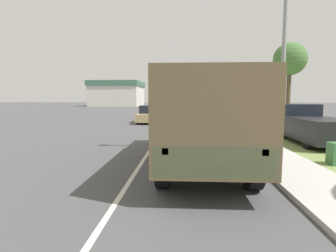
# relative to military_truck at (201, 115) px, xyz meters

# --- Properties ---
(ground_plane) EXTENTS (180.00, 180.00, 0.00)m
(ground_plane) POSITION_rel_military_truck_xyz_m (-1.92, 28.54, -1.57)
(ground_plane) COLOR #4C4C4F
(lane_centre_stripe) EXTENTS (0.12, 120.00, 0.00)m
(lane_centre_stripe) POSITION_rel_military_truck_xyz_m (-1.92, 28.54, -1.57)
(lane_centre_stripe) COLOR silver
(lane_centre_stripe) RESTS_ON ground
(sidewalk_right) EXTENTS (1.80, 120.00, 0.12)m
(sidewalk_right) POSITION_rel_military_truck_xyz_m (2.58, 28.54, -1.51)
(sidewalk_right) COLOR beige
(sidewalk_right) RESTS_ON ground
(grass_strip_right) EXTENTS (7.00, 120.00, 0.02)m
(grass_strip_right) POSITION_rel_military_truck_xyz_m (6.98, 28.54, -1.56)
(grass_strip_right) COLOR olive
(grass_strip_right) RESTS_ON ground
(military_truck) EXTENTS (2.39, 7.52, 2.72)m
(military_truck) POSITION_rel_military_truck_xyz_m (0.00, 0.00, 0.00)
(military_truck) COLOR #545B3D
(military_truck) RESTS_ON ground
(car_nearest_ahead) EXTENTS (1.87, 4.73, 1.47)m
(car_nearest_ahead) POSITION_rel_military_truck_xyz_m (-3.41, 14.13, -0.91)
(car_nearest_ahead) COLOR tan
(car_nearest_ahead) RESTS_ON ground
(car_second_ahead) EXTENTS (1.90, 4.43, 1.50)m
(car_second_ahead) POSITION_rel_military_truck_xyz_m (-0.11, 23.58, -0.89)
(car_second_ahead) COLOR maroon
(car_second_ahead) RESTS_ON ground
(car_third_ahead) EXTENTS (1.75, 3.99, 1.55)m
(car_third_ahead) POSITION_rel_military_truck_xyz_m (-3.64, 37.28, -0.88)
(car_third_ahead) COLOR maroon
(car_third_ahead) RESTS_ON ground
(car_fourth_ahead) EXTENTS (1.77, 4.14, 1.65)m
(car_fourth_ahead) POSITION_rel_military_truck_xyz_m (0.10, 52.27, -0.84)
(car_fourth_ahead) COLOR tan
(car_fourth_ahead) RESTS_ON ground
(car_farthest_ahead) EXTENTS (1.91, 4.70, 1.63)m
(car_farthest_ahead) POSITION_rel_military_truck_xyz_m (-3.49, 60.03, -0.84)
(car_farthest_ahead) COLOR tan
(car_farthest_ahead) RESTS_ON ground
(pickup_truck) EXTENTS (1.90, 5.59, 1.77)m
(pickup_truck) POSITION_rel_military_truck_xyz_m (5.38, 4.68, -0.72)
(pickup_truck) COLOR black
(pickup_truck) RESTS_ON grass_strip_right
(lamp_post) EXTENTS (1.69, 0.24, 8.15)m
(lamp_post) POSITION_rel_military_truck_xyz_m (2.65, 0.97, 3.31)
(lamp_post) COLOR gray
(lamp_post) RESTS_ON sidewalk_right
(tree_mid_right) EXTENTS (2.48, 2.48, 6.29)m
(tree_mid_right) POSITION_rel_military_truck_xyz_m (7.54, 12.55, 3.41)
(tree_mid_right) COLOR #4C3D2D
(tree_mid_right) RESTS_ON grass_strip_right
(building_distant) EXTENTS (12.79, 13.43, 6.44)m
(building_distant) POSITION_rel_military_truck_xyz_m (-18.07, 61.11, 1.69)
(building_distant) COLOR beige
(building_distant) RESTS_ON ground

